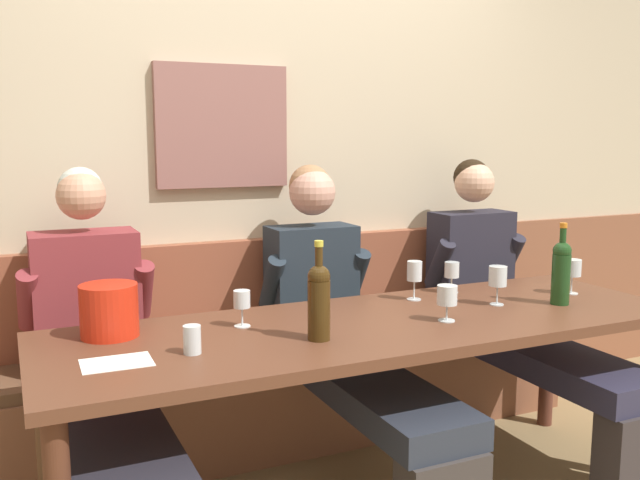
# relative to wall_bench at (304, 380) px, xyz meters

# --- Properties ---
(room_wall_back) EXTENTS (6.80, 0.12, 2.80)m
(room_wall_back) POSITION_rel_wall_bench_xyz_m (-0.00, 0.26, 1.12)
(room_wall_back) COLOR #C6B497
(room_wall_back) RESTS_ON ground
(wood_wainscot_panel) EXTENTS (6.80, 0.03, 0.94)m
(wood_wainscot_panel) POSITION_rel_wall_bench_xyz_m (0.00, 0.21, 0.19)
(wood_wainscot_panel) COLOR brown
(wood_wainscot_panel) RESTS_ON ground
(wall_bench) EXTENTS (2.74, 0.42, 0.94)m
(wall_bench) POSITION_rel_wall_bench_xyz_m (0.00, 0.00, 0.00)
(wall_bench) COLOR brown
(wall_bench) RESTS_ON ground
(dining_table) EXTENTS (2.44, 0.79, 0.74)m
(dining_table) POSITION_rel_wall_bench_xyz_m (0.00, -0.69, 0.38)
(dining_table) COLOR brown
(dining_table) RESTS_ON ground
(person_left_seat) EXTENTS (0.51, 1.25, 1.30)m
(person_left_seat) POSITION_rel_wall_bench_xyz_m (-0.96, -0.34, 0.35)
(person_left_seat) COLOR #282F34
(person_left_seat) RESTS_ON ground
(person_right_seat) EXTENTS (0.50, 1.25, 1.30)m
(person_right_seat) POSITION_rel_wall_bench_xyz_m (0.03, -0.35, 0.35)
(person_right_seat) COLOR #373230
(person_right_seat) RESTS_ON ground
(person_center_left_seat) EXTENTS (0.52, 1.25, 1.31)m
(person_center_left_seat) POSITION_rel_wall_bench_xyz_m (0.93, -0.36, 0.35)
(person_center_left_seat) COLOR #332C2E
(person_center_left_seat) RESTS_ON ground
(ice_bucket) EXTENTS (0.20, 0.20, 0.18)m
(ice_bucket) POSITION_rel_wall_bench_xyz_m (-0.93, -0.48, 0.55)
(ice_bucket) COLOR red
(ice_bucket) RESTS_ON dining_table
(wine_bottle_green_tall) EXTENTS (0.07, 0.07, 0.34)m
(wine_bottle_green_tall) POSITION_rel_wall_bench_xyz_m (0.81, -0.77, 0.60)
(wine_bottle_green_tall) COLOR #1C3F19
(wine_bottle_green_tall) RESTS_ON dining_table
(wine_bottle_clear_water) EXTENTS (0.08, 0.08, 0.34)m
(wine_bottle_clear_water) POSITION_rel_wall_bench_xyz_m (-0.30, -0.81, 0.60)
(wine_bottle_clear_water) COLOR #3B270E
(wine_bottle_clear_water) RESTS_ON dining_table
(wine_glass_near_bucket) EXTENTS (0.08, 0.08, 0.14)m
(wine_glass_near_bucket) POSITION_rel_wall_bench_xyz_m (0.23, -0.80, 0.55)
(wine_glass_near_bucket) COLOR silver
(wine_glass_near_bucket) RESTS_ON dining_table
(wine_glass_center_rear) EXTENTS (0.07, 0.07, 0.16)m
(wine_glass_center_rear) POSITION_rel_wall_bench_xyz_m (0.56, -0.68, 0.57)
(wine_glass_center_rear) COLOR silver
(wine_glass_center_rear) RESTS_ON dining_table
(wine_glass_center_front) EXTENTS (0.06, 0.06, 0.14)m
(wine_glass_center_front) POSITION_rel_wall_bench_xyz_m (0.53, -0.42, 0.55)
(wine_glass_center_front) COLOR silver
(wine_glass_center_front) RESTS_ON dining_table
(wine_glass_mid_right) EXTENTS (0.06, 0.06, 0.13)m
(wine_glass_mid_right) POSITION_rel_wall_bench_xyz_m (-0.48, -0.55, 0.56)
(wine_glass_mid_right) COLOR silver
(wine_glass_mid_right) RESTS_ON dining_table
(wine_glass_by_bottle) EXTENTS (0.06, 0.06, 0.16)m
(wine_glass_by_bottle) POSITION_rel_wall_bench_xyz_m (0.31, -0.46, 0.58)
(wine_glass_by_bottle) COLOR silver
(wine_glass_by_bottle) RESTS_ON dining_table
(wine_glass_left_end) EXTENTS (0.08, 0.08, 0.15)m
(wine_glass_left_end) POSITION_rel_wall_bench_xyz_m (0.99, -0.65, 0.57)
(wine_glass_left_end) COLOR silver
(wine_glass_left_end) RESTS_ON dining_table
(water_tumbler_center) EXTENTS (0.06, 0.06, 0.09)m
(water_tumbler_center) POSITION_rel_wall_bench_xyz_m (-0.72, -0.79, 0.51)
(water_tumbler_center) COLOR silver
(water_tumbler_center) RESTS_ON dining_table
(tasting_sheet_left_guest) EXTENTS (0.21, 0.15, 0.00)m
(tasting_sheet_left_guest) POSITION_rel_wall_bench_xyz_m (-0.95, -0.78, 0.46)
(tasting_sheet_left_guest) COLOR white
(tasting_sheet_left_guest) RESTS_ON dining_table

